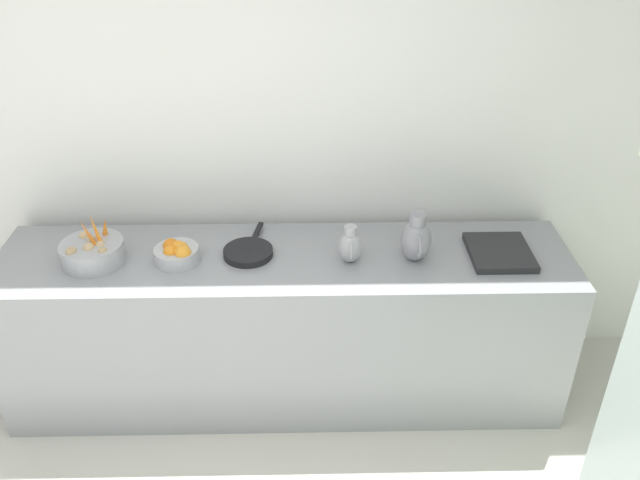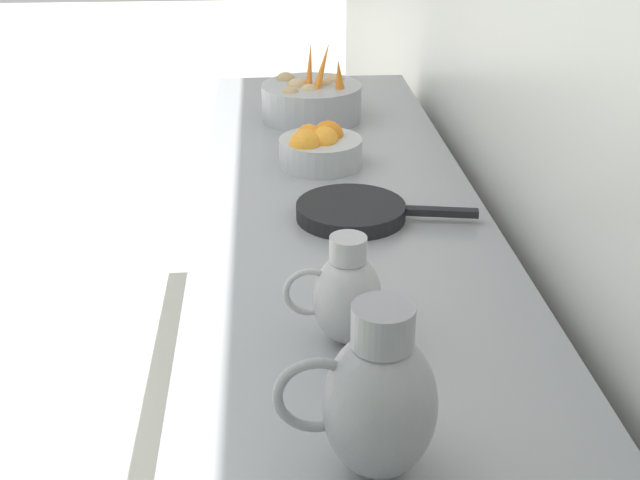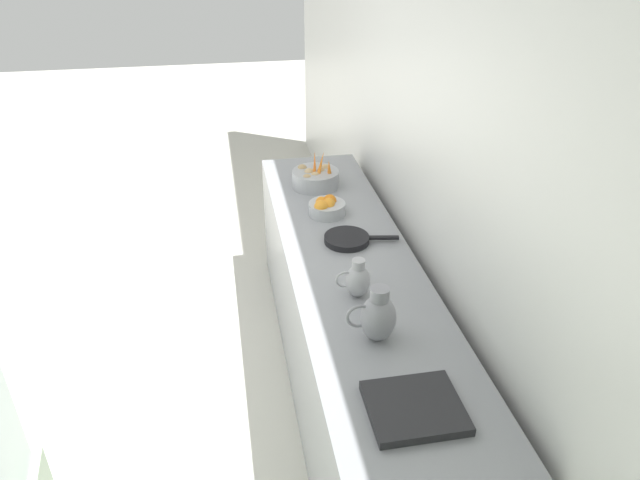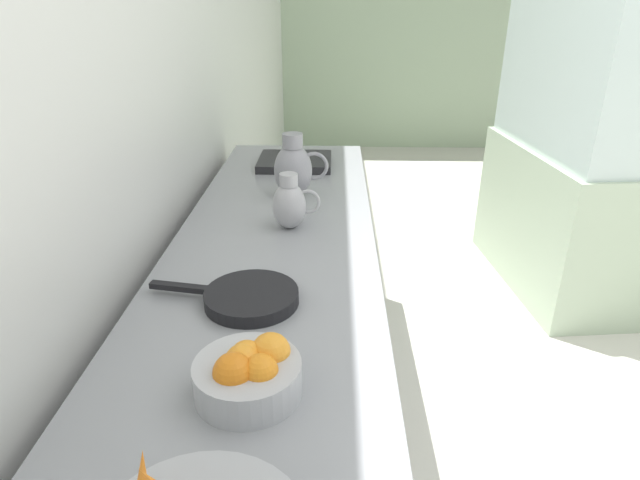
# 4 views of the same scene
# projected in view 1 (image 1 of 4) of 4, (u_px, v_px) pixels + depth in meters

# --- Properties ---
(tile_wall_left) EXTENTS (0.10, 9.10, 3.00)m
(tile_wall_left) POSITION_uv_depth(u_px,v_px,m) (382.00, 104.00, 3.29)
(tile_wall_left) COLOR white
(tile_wall_left) RESTS_ON ground_plane
(prep_counter) EXTENTS (0.67, 2.87, 0.88)m
(prep_counter) POSITION_uv_depth(u_px,v_px,m) (286.00, 326.00, 3.46)
(prep_counter) COLOR gray
(prep_counter) RESTS_ON ground_plane
(vegetable_colander) EXTENTS (0.30, 0.30, 0.24)m
(vegetable_colander) POSITION_uv_depth(u_px,v_px,m) (93.00, 252.00, 3.16)
(vegetable_colander) COLOR #9EA0A5
(vegetable_colander) RESTS_ON prep_counter
(orange_bowl) EXTENTS (0.22, 0.22, 0.11)m
(orange_bowl) POSITION_uv_depth(u_px,v_px,m) (177.00, 253.00, 3.17)
(orange_bowl) COLOR #ADAFB5
(orange_bowl) RESTS_ON prep_counter
(metal_pitcher_tall) EXTENTS (0.21, 0.15, 0.25)m
(metal_pitcher_tall) POSITION_uv_depth(u_px,v_px,m) (416.00, 239.00, 3.15)
(metal_pitcher_tall) COLOR gray
(metal_pitcher_tall) RESTS_ON prep_counter
(metal_pitcher_short) EXTENTS (0.16, 0.12, 0.19)m
(metal_pitcher_short) POSITION_uv_depth(u_px,v_px,m) (350.00, 246.00, 3.15)
(metal_pitcher_short) COLOR #A3A3A8
(metal_pitcher_short) RESTS_ON prep_counter
(counter_sink_basin) EXTENTS (0.34, 0.30, 0.04)m
(counter_sink_basin) POSITION_uv_depth(u_px,v_px,m) (500.00, 252.00, 3.23)
(counter_sink_basin) COLOR #232326
(counter_sink_basin) RESTS_ON prep_counter
(skillet_on_counter) EXTENTS (0.40, 0.25, 0.03)m
(skillet_on_counter) POSITION_uv_depth(u_px,v_px,m) (248.00, 252.00, 3.23)
(skillet_on_counter) COLOR black
(skillet_on_counter) RESTS_ON prep_counter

